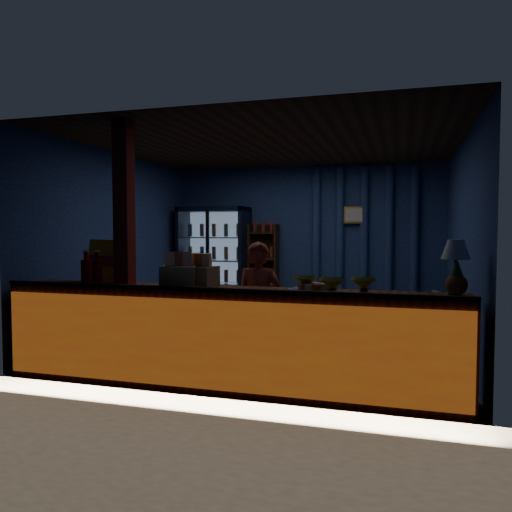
{
  "coord_description": "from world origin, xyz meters",
  "views": [
    {
      "loc": [
        1.62,
        -6.3,
        1.5
      ],
      "look_at": [
        -0.18,
        -0.2,
        1.17
      ],
      "focal_mm": 35.0,
      "sensor_mm": 36.0,
      "label": 1
    }
  ],
  "objects": [
    {
      "name": "yellow_sign",
      "position": [
        -1.44,
        -1.68,
        1.18
      ],
      "size": [
        0.56,
        0.31,
        0.45
      ],
      "color": "#FFAE0D",
      "rests_on": "counter"
    },
    {
      "name": "side_table",
      "position": [
        0.2,
        1.42,
        0.22
      ],
      "size": [
        0.51,
        0.39,
        0.53
      ],
      "color": "#362011",
      "rests_on": "ground"
    },
    {
      "name": "dirt_apron",
      "position": [
        0.0,
        -3.8,
        0.0
      ],
      "size": [
        5.6,
        5.6,
        0.0
      ],
      "primitive_type": "plane",
      "color": "brown",
      "rests_on": "ground"
    },
    {
      "name": "bottle_shelf",
      "position": [
        -0.7,
        2.06,
        0.79
      ],
      "size": [
        0.5,
        0.28,
        1.6
      ],
      "color": "#362011",
      "rests_on": "ground"
    },
    {
      "name": "beverage_cooler",
      "position": [
        -1.55,
        1.92,
        0.93
      ],
      "size": [
        1.2,
        0.62,
        1.9
      ],
      "color": "black",
      "rests_on": "ground"
    },
    {
      "name": "support_post",
      "position": [
        -1.05,
        -1.9,
        1.3
      ],
      "size": [
        0.16,
        0.16,
        2.6
      ],
      "primitive_type": "cube",
      "color": "maroon",
      "rests_on": "ground"
    },
    {
      "name": "green_chair",
      "position": [
        1.9,
        1.29,
        0.31
      ],
      "size": [
        0.85,
        0.86,
        0.61
      ],
      "primitive_type": "imported",
      "rotation": [
        0.0,
        0.0,
        3.5
      ],
      "color": "#5FBE7A",
      "rests_on": "ground"
    },
    {
      "name": "curtain_folds",
      "position": [
        1.0,
        2.14,
        1.3
      ],
      "size": [
        1.74,
        0.14,
        2.5
      ],
      "color": "navy",
      "rests_on": "room_walls"
    },
    {
      "name": "soda_bottles",
      "position": [
        -1.36,
        -2.0,
        1.09
      ],
      "size": [
        0.29,
        0.19,
        0.35
      ],
      "color": "#AB0B11",
      "rests_on": "counter"
    },
    {
      "name": "snack_box_centre",
      "position": [
        -0.27,
        -1.82,
        1.07
      ],
      "size": [
        0.34,
        0.3,
        0.33
      ],
      "color": "#A27E4E",
      "rests_on": "counter"
    },
    {
      "name": "counter",
      "position": [
        0.0,
        -1.91,
        0.48
      ],
      "size": [
        4.4,
        0.57,
        0.99
      ],
      "color": "brown",
      "rests_on": "ground"
    },
    {
      "name": "table_lamp",
      "position": [
        2.05,
        -1.77,
        1.32
      ],
      "size": [
        0.24,
        0.24,
        0.47
      ],
      "color": "black",
      "rests_on": "counter"
    },
    {
      "name": "framed_picture",
      "position": [
        0.85,
        2.1,
        1.75
      ],
      "size": [
        0.36,
        0.04,
        0.28
      ],
      "color": "gold",
      "rests_on": "room_walls"
    },
    {
      "name": "room_walls",
      "position": [
        0.0,
        0.0,
        1.57
      ],
      "size": [
        4.6,
        4.6,
        4.6
      ],
      "color": "navy",
      "rests_on": "ground"
    },
    {
      "name": "banana_bunches",
      "position": [
        1.03,
        -1.85,
        1.03
      ],
      "size": [
        0.76,
        0.29,
        0.16
      ],
      "color": "yellow",
      "rests_on": "counter"
    },
    {
      "name": "snack_box_left",
      "position": [
        -0.43,
        -1.97,
        1.07
      ],
      "size": [
        0.39,
        0.35,
        0.34
      ],
      "color": "#A27E4E",
      "rests_on": "counter"
    },
    {
      "name": "pastry_tray",
      "position": [
        0.84,
        -1.89,
        0.97
      ],
      "size": [
        0.45,
        0.45,
        0.07
      ],
      "color": "silver",
      "rests_on": "counter"
    },
    {
      "name": "pineapple",
      "position": [
        2.05,
        -1.89,
        1.08
      ],
      "size": [
        0.18,
        0.18,
        0.31
      ],
      "color": "brown",
      "rests_on": "counter"
    },
    {
      "name": "shopkeeper",
      "position": [
        0.18,
        -1.36,
        0.69
      ],
      "size": [
        0.52,
        0.35,
        1.38
      ],
      "primitive_type": "imported",
      "rotation": [
        0.0,
        0.0,
        0.03
      ],
      "color": "#993929",
      "rests_on": "ground"
    },
    {
      "name": "ground",
      "position": [
        0.0,
        0.0,
        0.0
      ],
      "size": [
        4.6,
        4.6,
        0.0
      ],
      "primitive_type": "plane",
      "color": "#515154",
      "rests_on": "ground"
    }
  ]
}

